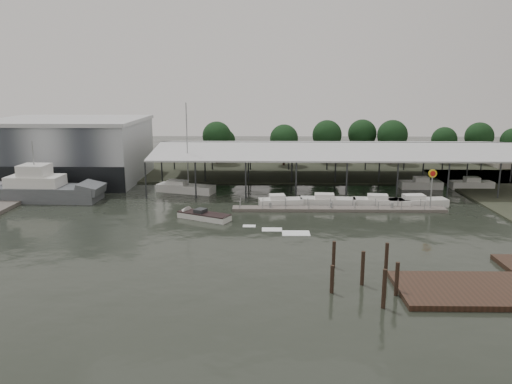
{
  "coord_description": "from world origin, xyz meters",
  "views": [
    {
      "loc": [
        5.24,
        -53.87,
        16.74
      ],
      "look_at": [
        4.1,
        9.8,
        2.5
      ],
      "focal_mm": 35.0,
      "sensor_mm": 36.0,
      "label": 1
    }
  ],
  "objects_px": {
    "white_sailboat": "(185,188)",
    "speedboat_underway": "(200,215)",
    "shell_fuel_sign": "(432,182)",
    "grey_trawler": "(44,190)"
  },
  "relations": [
    {
      "from": "white_sailboat",
      "to": "speedboat_underway",
      "type": "xyz_separation_m",
      "value": [
        4.21,
        -14.84,
        -0.27
      ]
    },
    {
      "from": "shell_fuel_sign",
      "to": "grey_trawler",
      "type": "distance_m",
      "value": 53.55
    },
    {
      "from": "shell_fuel_sign",
      "to": "speedboat_underway",
      "type": "relative_size",
      "value": 0.33
    },
    {
      "from": "grey_trawler",
      "to": "shell_fuel_sign",
      "type": "bearing_deg",
      "value": -3.35
    },
    {
      "from": "white_sailboat",
      "to": "speedboat_underway",
      "type": "distance_m",
      "value": 15.42
    },
    {
      "from": "shell_fuel_sign",
      "to": "white_sailboat",
      "type": "bearing_deg",
      "value": 162.74
    },
    {
      "from": "shell_fuel_sign",
      "to": "speedboat_underway",
      "type": "height_order",
      "value": "shell_fuel_sign"
    },
    {
      "from": "white_sailboat",
      "to": "speedboat_underway",
      "type": "height_order",
      "value": "white_sailboat"
    },
    {
      "from": "shell_fuel_sign",
      "to": "speedboat_underway",
      "type": "xyz_separation_m",
      "value": [
        -29.79,
        -4.27,
        -3.53
      ]
    },
    {
      "from": "shell_fuel_sign",
      "to": "speedboat_underway",
      "type": "distance_m",
      "value": 30.3
    }
  ]
}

